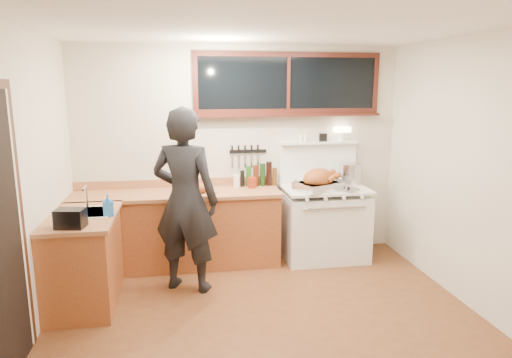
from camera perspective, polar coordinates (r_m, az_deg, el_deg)
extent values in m
cube|color=#562D16|center=(4.43, 1.25, -17.15)|extent=(4.00, 3.50, 0.02)
cube|color=beige|center=(5.70, -2.05, 3.31)|extent=(4.00, 0.05, 2.60)
cube|color=beige|center=(2.32, 9.79, -9.35)|extent=(4.00, 0.05, 2.60)
cube|color=beige|center=(4.11, -27.62, -1.28)|extent=(0.05, 3.50, 2.60)
cube|color=beige|center=(4.78, 25.91, 0.53)|extent=(0.05, 3.50, 2.60)
cube|color=white|center=(3.92, 1.43, 18.98)|extent=(4.00, 3.50, 0.05)
cube|color=brown|center=(5.53, -9.83, -6.38)|extent=(2.40, 0.60, 0.86)
cube|color=#A36740|center=(5.40, -9.99, -1.87)|extent=(2.44, 0.64, 0.04)
cube|color=#A36740|center=(5.67, -10.01, -0.49)|extent=(2.40, 0.03, 0.10)
sphere|color=#B78C38|center=(5.29, -20.86, -4.76)|extent=(0.03, 0.03, 0.03)
sphere|color=#B78C38|center=(5.21, -15.45, -4.65)|extent=(0.03, 0.03, 0.03)
sphere|color=#B78C38|center=(5.18, -9.93, -4.49)|extent=(0.03, 0.03, 0.03)
sphere|color=#B78C38|center=(5.20, -4.41, -4.29)|extent=(0.03, 0.03, 0.03)
sphere|color=#B78C38|center=(5.26, 0.49, -4.08)|extent=(0.03, 0.03, 0.03)
cube|color=brown|center=(4.85, -20.68, -9.61)|extent=(0.60, 1.05, 0.86)
cube|color=#A36740|center=(4.71, -20.95, -4.48)|extent=(0.64, 1.09, 0.04)
cube|color=white|center=(4.79, -20.63, -4.69)|extent=(0.45, 0.40, 0.14)
cube|color=white|center=(4.77, -20.69, -3.94)|extent=(0.50, 0.45, 0.01)
cylinder|color=silver|center=(4.91, -20.39, -2.10)|extent=(0.02, 0.02, 0.24)
cylinder|color=silver|center=(4.81, -20.66, -1.05)|extent=(0.02, 0.18, 0.02)
cube|color=white|center=(5.76, 8.48, -5.82)|extent=(1.00, 0.70, 0.82)
cube|color=white|center=(5.63, 8.63, -1.20)|extent=(1.02, 0.72, 0.03)
cube|color=white|center=(5.42, 9.62, -5.75)|extent=(0.88, 0.02, 0.46)
cylinder|color=silver|center=(5.33, 9.81, -3.59)|extent=(0.75, 0.02, 0.02)
cylinder|color=white|center=(5.21, 6.39, -2.59)|extent=(0.04, 0.03, 0.04)
cylinder|color=white|center=(5.28, 8.69, -2.47)|extent=(0.04, 0.03, 0.04)
cylinder|color=white|center=(5.35, 10.93, -2.36)|extent=(0.04, 0.03, 0.04)
cylinder|color=white|center=(5.43, 13.11, -2.25)|extent=(0.04, 0.03, 0.04)
cube|color=white|center=(5.88, 7.74, 2.00)|extent=(1.00, 0.05, 0.50)
cube|color=white|center=(5.82, 7.90, 4.52)|extent=(1.00, 0.12, 0.03)
cylinder|color=white|center=(5.90, 10.71, 5.23)|extent=(0.11, 0.11, 0.11)
cube|color=#FFE5B2|center=(5.90, 10.74, 6.10)|extent=(0.20, 0.10, 0.07)
cube|color=black|center=(5.82, 8.38, 5.16)|extent=(0.09, 0.05, 0.10)
cylinder|color=white|center=(5.76, 6.20, 5.10)|extent=(0.04, 0.04, 0.09)
cylinder|color=white|center=(5.74, 5.62, 5.09)|extent=(0.04, 0.04, 0.09)
cube|color=black|center=(5.71, 4.06, 11.87)|extent=(2.20, 0.01, 0.62)
cube|color=black|center=(5.71, 4.12, 15.28)|extent=(2.32, 0.04, 0.06)
cube|color=black|center=(5.71, 4.02, 8.46)|extent=(2.32, 0.04, 0.06)
cube|color=black|center=(5.55, -7.61, 11.80)|extent=(0.06, 0.04, 0.62)
cube|color=black|center=(6.07, 14.71, 11.51)|extent=(0.06, 0.04, 0.62)
cube|color=black|center=(5.70, 4.07, 11.87)|extent=(0.04, 0.04, 0.62)
cube|color=black|center=(5.67, 4.13, 7.97)|extent=(2.32, 0.13, 0.03)
cube|color=black|center=(3.66, -29.36, -6.99)|extent=(0.01, 0.86, 2.10)
cube|color=black|center=(4.09, -27.07, -4.88)|extent=(0.01, 0.07, 2.10)
cube|color=black|center=(5.67, -1.00, 3.48)|extent=(0.46, 0.02, 0.04)
cube|color=silver|center=(5.65, -2.98, 2.31)|extent=(0.02, 0.00, 0.18)
cube|color=black|center=(5.63, -3.00, 3.71)|extent=(0.02, 0.02, 0.10)
cube|color=silver|center=(5.66, -2.18, 2.33)|extent=(0.02, 0.00, 0.18)
cube|color=black|center=(5.64, -2.19, 3.73)|extent=(0.02, 0.02, 0.10)
cube|color=silver|center=(5.67, -1.37, 2.35)|extent=(0.02, 0.00, 0.18)
cube|color=black|center=(5.65, -1.38, 3.75)|extent=(0.02, 0.02, 0.10)
cube|color=silver|center=(5.68, -0.57, 2.37)|extent=(0.03, 0.00, 0.18)
cube|color=black|center=(5.66, -0.58, 3.77)|extent=(0.02, 0.02, 0.10)
cube|color=silver|center=(5.69, 0.22, 2.40)|extent=(0.03, 0.00, 0.18)
cube|color=black|center=(5.67, 0.22, 3.79)|extent=(0.02, 0.02, 0.10)
imported|color=black|center=(4.75, -8.83, -2.67)|extent=(0.83, 0.71, 1.92)
imported|color=blue|center=(4.57, -18.02, -3.09)|extent=(0.11, 0.12, 0.21)
cube|color=black|center=(4.31, -22.18, -4.58)|extent=(0.27, 0.21, 0.17)
cube|color=#A36740|center=(5.25, -7.26, -1.82)|extent=(0.48, 0.42, 0.02)
ellipsoid|color=#92471A|center=(5.24, -7.28, -1.13)|extent=(0.26, 0.22, 0.13)
sphere|color=#92471A|center=(5.29, -6.21, -0.71)|extent=(0.05, 0.05, 0.05)
sphere|color=#92471A|center=(5.19, -6.15, -0.94)|extent=(0.05, 0.05, 0.05)
cube|color=silver|center=(5.46, 7.77, -0.89)|extent=(0.62, 0.56, 0.10)
cube|color=#3F3F42|center=(5.45, 7.78, -0.53)|extent=(0.54, 0.48, 0.03)
torus|color=silver|center=(5.38, 5.10, -0.48)|extent=(0.05, 0.09, 0.10)
torus|color=silver|center=(5.53, 10.40, -0.28)|extent=(0.05, 0.09, 0.10)
ellipsoid|color=#92471A|center=(5.44, 7.80, 0.04)|extent=(0.48, 0.43, 0.25)
cylinder|color=#92471A|center=(5.39, 9.47, 0.09)|extent=(0.15, 0.11, 0.11)
sphere|color=#92471A|center=(5.41, 10.22, 0.48)|extent=(0.08, 0.08, 0.08)
cylinder|color=#92471A|center=(5.57, 8.84, 0.48)|extent=(0.15, 0.11, 0.11)
sphere|color=#92471A|center=(5.58, 9.56, 0.85)|extent=(0.08, 0.08, 0.08)
cylinder|color=silver|center=(5.84, 11.69, 0.63)|extent=(0.35, 0.35, 0.27)
cylinder|color=silver|center=(5.82, 9.47, -0.11)|extent=(0.18, 0.18, 0.11)
cylinder|color=black|center=(5.93, 9.36, 0.56)|extent=(0.05, 0.15, 0.02)
cylinder|color=silver|center=(5.51, 11.49, -1.32)|extent=(0.34, 0.34, 0.02)
sphere|color=black|center=(5.50, 11.50, -1.13)|extent=(0.03, 0.03, 0.03)
cube|color=maroon|center=(5.52, -0.50, -0.47)|extent=(0.09, 0.07, 0.13)
cylinder|color=white|center=(5.57, -2.43, -0.28)|extent=(0.09, 0.09, 0.15)
cylinder|color=black|center=(5.61, -1.72, 0.07)|extent=(0.05, 0.05, 0.20)
cylinder|color=black|center=(5.62, -0.93, 0.35)|extent=(0.06, 0.06, 0.25)
cylinder|color=black|center=(5.63, 0.00, 0.43)|extent=(0.07, 0.07, 0.26)
cylinder|color=black|center=(5.64, 0.83, 0.55)|extent=(0.06, 0.06, 0.28)
cylinder|color=black|center=(5.65, 1.63, 0.68)|extent=(0.07, 0.07, 0.30)
cylinder|color=black|center=(5.68, 2.34, 0.31)|extent=(0.06, 0.06, 0.22)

